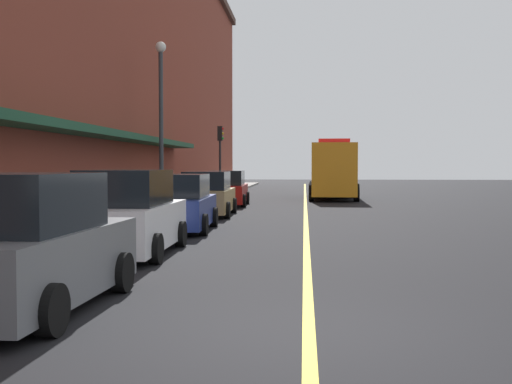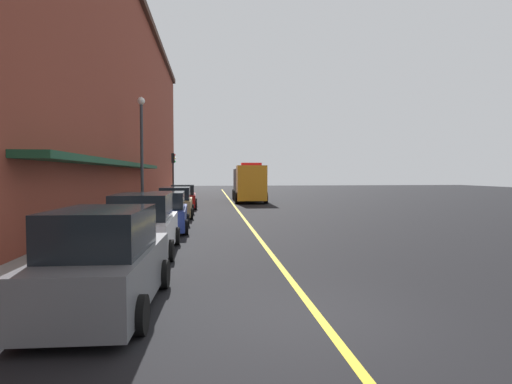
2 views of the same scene
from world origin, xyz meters
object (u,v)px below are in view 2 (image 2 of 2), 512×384
(parked_car_2, at_px, (166,213))
(street_lamp_left, at_px, (142,143))
(utility_truck, at_px, (249,183))
(parked_car_3, at_px, (176,203))
(parked_car_1, at_px, (144,226))
(traffic_light_near, at_px, (173,167))
(parked_car_0, at_px, (105,263))
(parked_car_4, at_px, (183,197))
(parking_meter_2, at_px, (106,219))
(parking_meter_1, at_px, (144,202))
(parking_meter_0, at_px, (144,202))

(parked_car_2, distance_m, street_lamp_left, 7.64)
(parked_car_2, xyz_separation_m, utility_truck, (5.52, 19.18, 0.85))
(parked_car_3, height_order, utility_truck, utility_truck)
(parked_car_1, height_order, parked_car_3, parked_car_1)
(parked_car_3, distance_m, traffic_light_near, 14.03)
(parked_car_0, relative_size, parked_car_4, 0.93)
(parked_car_1, distance_m, parking_meter_2, 1.48)
(parking_meter_1, bearing_deg, parked_car_3, 61.28)
(parked_car_0, distance_m, utility_truck, 30.27)
(parked_car_1, xyz_separation_m, street_lamp_left, (-1.91, 11.55, 3.51))
(parking_meter_2, bearing_deg, parked_car_1, -26.75)
(parked_car_4, height_order, parking_meter_0, parked_car_4)
(traffic_light_near, bearing_deg, parking_meter_0, -90.22)
(street_lamp_left, bearing_deg, parked_car_0, -83.06)
(parked_car_0, xyz_separation_m, parking_meter_1, (-1.47, 13.83, 0.17))
(parked_car_2, height_order, street_lamp_left, street_lamp_left)
(parked_car_0, distance_m, parking_meter_1, 13.91)
(traffic_light_near, bearing_deg, parked_car_4, -79.62)
(parked_car_1, height_order, parked_car_2, parked_car_1)
(parked_car_0, height_order, parking_meter_0, parked_car_0)
(parked_car_4, height_order, parking_meter_1, parked_car_4)
(parking_meter_1, distance_m, traffic_light_near, 16.48)
(parked_car_0, distance_m, parking_meter_0, 13.95)
(parked_car_3, distance_m, utility_truck, 14.50)
(parked_car_0, xyz_separation_m, parked_car_2, (0.01, 10.58, -0.07))
(traffic_light_near, bearing_deg, parking_meter_1, -90.22)
(parked_car_1, height_order, traffic_light_near, traffic_light_near)
(parked_car_0, xyz_separation_m, parked_car_4, (-0.03, 22.65, -0.07))
(parking_meter_2, xyz_separation_m, traffic_light_near, (0.06, 24.06, 2.10))
(parked_car_0, xyz_separation_m, traffic_light_near, (-1.41, 30.18, 2.27))
(parked_car_2, distance_m, traffic_light_near, 19.79)
(parked_car_4, height_order, parking_meter_2, parked_car_4)
(utility_truck, bearing_deg, parking_meter_2, -15.42)
(parked_car_2, relative_size, street_lamp_left, 0.63)
(parked_car_2, distance_m, parking_meter_2, 4.71)
(parking_meter_0, bearing_deg, parked_car_2, -65.82)
(parked_car_0, bearing_deg, parking_meter_0, 7.88)
(parked_car_0, distance_m, parked_car_4, 22.65)
(parked_car_1, bearing_deg, parked_car_3, -1.07)
(parking_meter_0, bearing_deg, traffic_light_near, 89.78)
(parking_meter_0, distance_m, parking_meter_2, 7.76)
(parked_car_1, relative_size, traffic_light_near, 1.03)
(parked_car_0, height_order, parking_meter_1, parked_car_0)
(parked_car_0, xyz_separation_m, parked_car_3, (-0.06, 16.40, -0.06))
(parked_car_4, bearing_deg, parking_meter_2, 173.29)
(parked_car_1, xyz_separation_m, parking_meter_2, (-1.31, 0.66, 0.17))
(utility_truck, bearing_deg, street_lamp_left, -29.72)
(parked_car_2, distance_m, parking_meter_0, 3.62)
(street_lamp_left, bearing_deg, parked_car_4, 70.16)
(parked_car_1, bearing_deg, parked_car_0, -178.88)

